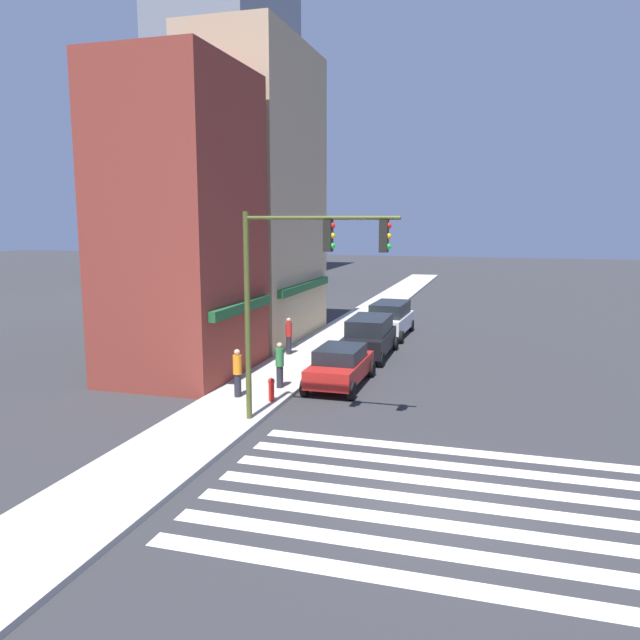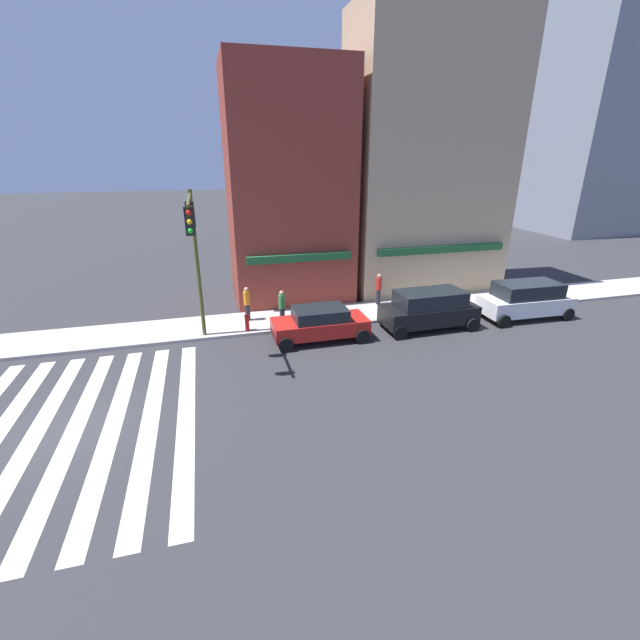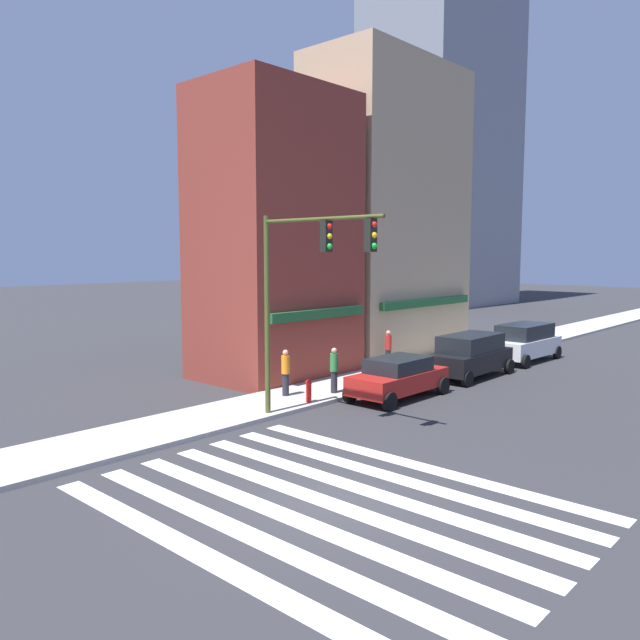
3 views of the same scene
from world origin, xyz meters
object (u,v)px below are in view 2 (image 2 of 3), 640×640
at_px(suv_black, 429,309).
at_px(pedestrian_red_jacket, 379,289).
at_px(traffic_signal, 194,242).
at_px(sedan_red, 320,323).
at_px(suv_white, 526,299).
at_px(pedestrian_orange_vest, 247,303).
at_px(pedestrian_green_top, 282,307).
at_px(fire_hydrant, 247,321).

distance_m(suv_black, pedestrian_red_jacket, 3.88).
bearing_deg(traffic_signal, sedan_red, 0.12).
bearing_deg(suv_white, pedestrian_orange_vest, 169.44).
distance_m(suv_white, pedestrian_green_top, 12.80).
bearing_deg(suv_white, suv_black, -178.39).
bearing_deg(pedestrian_orange_vest, traffic_signal, 164.51).
distance_m(pedestrian_green_top, fire_hydrant, 1.88).
bearing_deg(fire_hydrant, traffic_signal, -139.79).
height_order(suv_black, pedestrian_green_top, suv_black).
relative_size(suv_black, suv_white, 1.00).
bearing_deg(traffic_signal, fire_hydrant, 40.21).
height_order(traffic_signal, suv_black, traffic_signal).
xyz_separation_m(pedestrian_green_top, fire_hydrant, (-1.79, -0.33, -0.46)).
relative_size(suv_white, pedestrian_green_top, 2.68).
relative_size(pedestrian_green_top, fire_hydrant, 2.10).
distance_m(suv_white, pedestrian_orange_vest, 14.58).
xyz_separation_m(suv_white, pedestrian_red_jacket, (-6.80, 3.70, 0.04)).
relative_size(sedan_red, suv_black, 0.93).
height_order(suv_white, pedestrian_green_top, suv_white).
bearing_deg(pedestrian_green_top, fire_hydrant, 137.84).
height_order(traffic_signal, sedan_red, traffic_signal).
relative_size(suv_black, pedestrian_green_top, 2.68).
bearing_deg(suv_black, suv_white, -1.15).
xyz_separation_m(pedestrian_red_jacket, pedestrian_orange_vest, (-7.45, -0.63, 0.00)).
xyz_separation_m(traffic_signal, pedestrian_orange_vest, (2.20, 3.09, -3.82)).
xyz_separation_m(traffic_signal, suv_black, (10.81, 0.01, -3.87)).
relative_size(pedestrian_red_jacket, fire_hydrant, 2.10).
distance_m(sedan_red, suv_white, 11.23).
height_order(pedestrian_green_top, pedestrian_orange_vest, same).
height_order(suv_white, pedestrian_red_jacket, suv_white).
bearing_deg(pedestrian_orange_vest, pedestrian_red_jacket, -65.21).
relative_size(pedestrian_green_top, pedestrian_orange_vest, 1.00).
bearing_deg(fire_hydrant, pedestrian_green_top, 10.54).
distance_m(pedestrian_orange_vest, fire_hydrant, 1.46).
relative_size(suv_black, pedestrian_orange_vest, 2.68).
xyz_separation_m(pedestrian_green_top, pedestrian_orange_vest, (-1.62, 1.04, 0.00)).
distance_m(suv_white, fire_hydrant, 14.54).
bearing_deg(sedan_red, pedestrian_orange_vest, 134.69).
distance_m(suv_black, suv_white, 5.65).
bearing_deg(pedestrian_red_jacket, sedan_red, -74.99).
bearing_deg(pedestrian_green_top, traffic_signal, 155.49).
relative_size(suv_white, pedestrian_red_jacket, 2.68).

